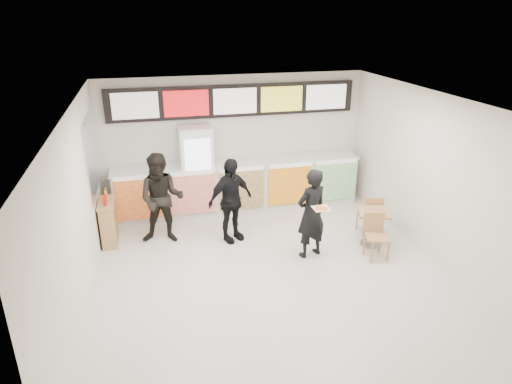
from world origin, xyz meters
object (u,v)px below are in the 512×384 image
object	(u,v)px
service_counter	(239,186)
customer_main	(311,214)
cafe_table	(373,222)
drinks_fridge	(197,171)
customer_mid	(231,200)
condiment_ledge	(109,222)
customer_left	(162,199)

from	to	relation	value
service_counter	customer_main	bearing A→B (deg)	-70.80
service_counter	cafe_table	size ratio (longest dim) A/B	3.70
service_counter	cafe_table	bearing A→B (deg)	-47.10
customer_main	cafe_table	world-z (taller)	customer_main
service_counter	drinks_fridge	xyz separation A→B (m)	(-0.93, 0.02, 0.43)
drinks_fridge	cafe_table	bearing A→B (deg)	-37.10
service_counter	customer_mid	xyz separation A→B (m)	(-0.47, -1.46, 0.28)
service_counter	customer_mid	distance (m)	1.56
customer_main	condiment_ledge	world-z (taller)	customer_main
customer_mid	cafe_table	world-z (taller)	customer_mid
service_counter	customer_left	xyz separation A→B (m)	(-1.77, -1.19, 0.34)
customer_left	condiment_ledge	distance (m)	1.17
customer_left	cafe_table	distance (m)	4.11
drinks_fridge	customer_left	xyz separation A→B (m)	(-0.84, -1.21, -0.09)
drinks_fridge	condiment_ledge	xyz separation A→B (m)	(-1.89, -0.99, -0.56)
service_counter	condiment_ledge	world-z (taller)	service_counter
customer_left	condiment_ledge	world-z (taller)	customer_left
customer_main	service_counter	bearing A→B (deg)	-89.07
customer_main	customer_mid	world-z (taller)	customer_main
cafe_table	customer_left	bearing A→B (deg)	-177.55
customer_main	condiment_ledge	xyz separation A→B (m)	(-3.66, 1.45, -0.41)
drinks_fridge	customer_main	world-z (taller)	drinks_fridge
customer_mid	condiment_ledge	distance (m)	2.43
condiment_ledge	customer_left	bearing A→B (deg)	-11.77
service_counter	customer_left	size ratio (longest dim) A/B	3.06
cafe_table	drinks_fridge	bearing A→B (deg)	161.43
customer_main	customer_left	world-z (taller)	customer_left
drinks_fridge	condiment_ledge	world-z (taller)	drinks_fridge
drinks_fridge	condiment_ledge	distance (m)	2.20
drinks_fridge	service_counter	bearing A→B (deg)	-0.99
cafe_table	condiment_ledge	size ratio (longest dim) A/B	1.46
customer_main	drinks_fridge	bearing A→B (deg)	-72.14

